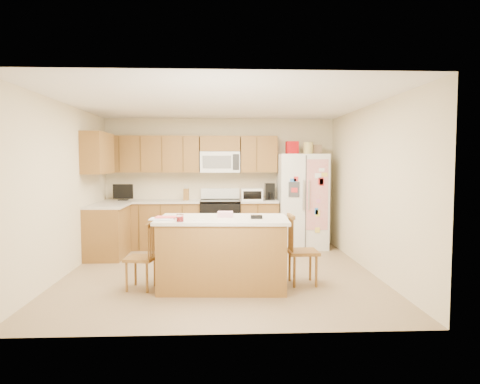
{
  "coord_description": "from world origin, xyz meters",
  "views": [
    {
      "loc": [
        0.01,
        -6.24,
        1.65
      ],
      "look_at": [
        0.31,
        0.35,
        1.19
      ],
      "focal_mm": 32.0,
      "sensor_mm": 36.0,
      "label": 1
    }
  ],
  "objects_px": {
    "windsor_chair_left": "(142,258)",
    "windsor_chair_right": "(301,251)",
    "refrigerator": "(302,200)",
    "stove": "(220,223)",
    "windsor_chair_back": "(218,246)",
    "island": "(223,252)"
  },
  "relations": [
    {
      "from": "stove",
      "to": "windsor_chair_back",
      "type": "bearing_deg",
      "value": -91.09
    },
    {
      "from": "stove",
      "to": "windsor_chair_right",
      "type": "height_order",
      "value": "stove"
    },
    {
      "from": "windsor_chair_back",
      "to": "refrigerator",
      "type": "bearing_deg",
      "value": 49.84
    },
    {
      "from": "stove",
      "to": "windsor_chair_right",
      "type": "bearing_deg",
      "value": -66.69
    },
    {
      "from": "refrigerator",
      "to": "island",
      "type": "distance_m",
      "value": 3.03
    },
    {
      "from": "refrigerator",
      "to": "island",
      "type": "xyz_separation_m",
      "value": [
        -1.54,
        -2.57,
        -0.46
      ]
    },
    {
      "from": "island",
      "to": "windsor_chair_left",
      "type": "bearing_deg",
      "value": -177.78
    },
    {
      "from": "refrigerator",
      "to": "island",
      "type": "height_order",
      "value": "refrigerator"
    },
    {
      "from": "stove",
      "to": "island",
      "type": "relative_size",
      "value": 0.63
    },
    {
      "from": "windsor_chair_left",
      "to": "windsor_chair_right",
      "type": "bearing_deg",
      "value": 3.79
    },
    {
      "from": "windsor_chair_left",
      "to": "windsor_chair_right",
      "type": "xyz_separation_m",
      "value": [
        2.1,
        0.14,
        0.04
      ]
    },
    {
      "from": "stove",
      "to": "island",
      "type": "distance_m",
      "value": 2.63
    },
    {
      "from": "refrigerator",
      "to": "windsor_chair_right",
      "type": "bearing_deg",
      "value": -101.0
    },
    {
      "from": "refrigerator",
      "to": "windsor_chair_right",
      "type": "relative_size",
      "value": 2.15
    },
    {
      "from": "island",
      "to": "stove",
      "type": "bearing_deg",
      "value": 90.77
    },
    {
      "from": "stove",
      "to": "refrigerator",
      "type": "height_order",
      "value": "refrigerator"
    },
    {
      "from": "windsor_chair_left",
      "to": "windsor_chair_back",
      "type": "bearing_deg",
      "value": 35.94
    },
    {
      "from": "stove",
      "to": "windsor_chair_left",
      "type": "bearing_deg",
      "value": -110.62
    },
    {
      "from": "refrigerator",
      "to": "windsor_chair_back",
      "type": "distance_m",
      "value": 2.54
    },
    {
      "from": "island",
      "to": "windsor_chair_back",
      "type": "height_order",
      "value": "island"
    },
    {
      "from": "island",
      "to": "windsor_chair_back",
      "type": "distance_m",
      "value": 0.67
    },
    {
      "from": "island",
      "to": "windsor_chair_right",
      "type": "distance_m",
      "value": 1.06
    }
  ]
}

